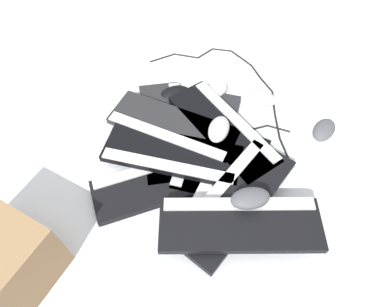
{
  "coord_description": "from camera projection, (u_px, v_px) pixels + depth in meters",
  "views": [
    {
      "loc": [
        0.57,
        0.38,
        0.94
      ],
      "look_at": [
        0.04,
        0.04,
        0.04
      ],
      "focal_mm": 32.0,
      "sensor_mm": 36.0,
      "label": 1
    }
  ],
  "objects": [
    {
      "name": "keyboard_5",
      "position": [
        223.0,
        129.0,
        1.16
      ],
      "size": [
        0.31,
        0.46,
        0.03
      ],
      "color": "black",
      "rests_on": "keyboard_2"
    },
    {
      "name": "mouse_2",
      "position": [
        217.0,
        90.0,
        1.3
      ],
      "size": [
        0.11,
        0.07,
        0.04
      ],
      "primitive_type": "ellipsoid",
      "rotation": [
        0.0,
        0.0,
        0.02
      ],
      "color": "silver",
      "rests_on": "ground"
    },
    {
      "name": "keyboard_4",
      "position": [
        235.0,
        199.0,
        1.01
      ],
      "size": [
        0.45,
        0.2,
        0.03
      ],
      "color": "black",
      "rests_on": "keyboard_1"
    },
    {
      "name": "keyboard_6",
      "position": [
        173.0,
        127.0,
        1.16
      ],
      "size": [
        0.21,
        0.46,
        0.03
      ],
      "color": "#232326",
      "rests_on": "keyboard_3"
    },
    {
      "name": "keyboard_0",
      "position": [
        163.0,
        181.0,
        1.07
      ],
      "size": [
        0.44,
        0.39,
        0.03
      ],
      "color": "black",
      "rests_on": "ground"
    },
    {
      "name": "keyboard_7",
      "position": [
        240.0,
        224.0,
        0.93
      ],
      "size": [
        0.37,
        0.45,
        0.03
      ],
      "color": "black",
      "rests_on": "keyboard_4"
    },
    {
      "name": "keyboard_3",
      "position": [
        166.0,
        130.0,
        1.19
      ],
      "size": [
        0.43,
        0.4,
        0.03
      ],
      "color": "#232326",
      "rests_on": "ground"
    },
    {
      "name": "cable_0",
      "position": [
        237.0,
        83.0,
        1.34
      ],
      "size": [
        0.45,
        0.69,
        0.01
      ],
      "color": "black",
      "rests_on": "ground"
    },
    {
      "name": "mouse_5",
      "position": [
        324.0,
        130.0,
        1.19
      ],
      "size": [
        0.11,
        0.07,
        0.04
      ],
      "primitive_type": "ellipsoid",
      "rotation": [
        0.0,
        0.0,
        6.21
      ],
      "color": "#4C4C51",
      "rests_on": "ground"
    },
    {
      "name": "ground_plane",
      "position": [
        188.0,
        148.0,
        1.16
      ],
      "size": [
        3.2,
        3.2,
        0.0
      ],
      "primitive_type": "plane",
      "color": "silver"
    },
    {
      "name": "keyboard_8",
      "position": [
        172.0,
        154.0,
        1.1
      ],
      "size": [
        0.29,
        0.46,
        0.03
      ],
      "color": "black",
      "rests_on": "keyboard_0"
    },
    {
      "name": "keyboard_2",
      "position": [
        207.0,
        140.0,
        1.17
      ],
      "size": [
        0.46,
        0.28,
        0.03
      ],
      "color": "#232326",
      "rests_on": "ground"
    },
    {
      "name": "mouse_1",
      "position": [
        219.0,
        129.0,
        1.11
      ],
      "size": [
        0.12,
        0.09,
        0.04
      ],
      "primitive_type": "ellipsoid",
      "rotation": [
        0.0,
        0.0,
        3.41
      ],
      "color": "#B7B7BC",
      "rests_on": "keyboard_5"
    },
    {
      "name": "keyboard_1",
      "position": [
        226.0,
        185.0,
        1.07
      ],
      "size": [
        0.46,
        0.21,
        0.03
      ],
      "color": "black",
      "rests_on": "ground"
    },
    {
      "name": "mouse_3",
      "position": [
        175.0,
        93.0,
        1.29
      ],
      "size": [
        0.13,
        0.12,
        0.04
      ],
      "primitive_type": "ellipsoid",
      "rotation": [
        0.0,
        0.0,
        5.61
      ],
      "color": "black",
      "rests_on": "ground"
    },
    {
      "name": "mouse_4",
      "position": [
        263.0,
        97.0,
        1.28
      ],
      "size": [
        0.08,
        0.12,
        0.04
      ],
      "primitive_type": "ellipsoid",
      "rotation": [
        0.0,
        0.0,
        4.57
      ],
      "color": "#B7B7BC",
      "rests_on": "ground"
    },
    {
      "name": "cable_1",
      "position": [
        211.0,
        112.0,
        1.25
      ],
      "size": [
        0.18,
        0.54,
        0.01
      ],
      "color": "black",
      "rests_on": "ground"
    },
    {
      "name": "mouse_0",
      "position": [
        250.0,
        198.0,
        0.93
      ],
      "size": [
        0.12,
        0.13,
        0.04
      ],
      "primitive_type": "ellipsoid",
      "rotation": [
        0.0,
        0.0,
        5.47
      ],
      "color": "#4C4C51",
      "rests_on": "keyboard_7"
    }
  ]
}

